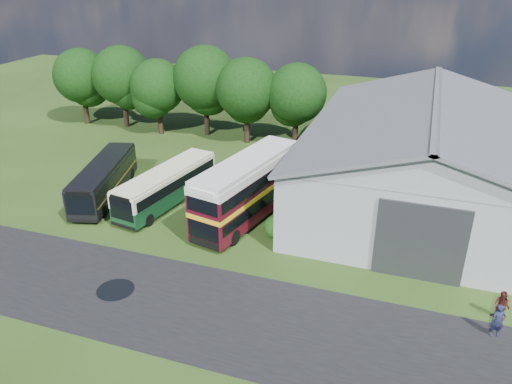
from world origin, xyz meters
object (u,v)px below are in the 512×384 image
at_px(storage_shed, 430,149).
at_px(bus_maroon_double, 248,189).
at_px(visitor_a, 498,321).
at_px(bus_dark_single, 104,179).
at_px(visitor_b, 502,307).
at_px(bus_green_single, 167,186).

distance_m(storage_shed, bus_maroon_double, 14.72).
bearing_deg(visitor_a, bus_dark_single, 148.73).
distance_m(storage_shed, visitor_b, 15.60).
xyz_separation_m(bus_dark_single, visitor_a, (28.62, -7.82, -0.56)).
distance_m(storage_shed, bus_green_single, 20.71).
height_order(bus_maroon_double, visitor_a, bus_maroon_double).
relative_size(bus_maroon_double, bus_dark_single, 1.08).
bearing_deg(visitor_a, bus_green_single, 144.39).
bearing_deg(bus_maroon_double, visitor_b, -9.26).
distance_m(bus_maroon_double, bus_dark_single, 12.27).
xyz_separation_m(storage_shed, bus_dark_single, (-24.45, -8.19, -2.66)).
xyz_separation_m(bus_dark_single, visitor_b, (28.94, -6.37, -0.62)).
bearing_deg(bus_maroon_double, storage_shed, 45.45).
distance_m(visitor_a, visitor_b, 1.48).
bearing_deg(bus_dark_single, visitor_a, -30.68).
distance_m(bus_dark_single, visitor_b, 29.64).
height_order(storage_shed, visitor_a, storage_shed).
bearing_deg(bus_green_single, visitor_a, -10.16).
xyz_separation_m(visitor_a, visitor_b, (0.32, 1.45, -0.06)).
bearing_deg(visitor_b, bus_dark_single, -159.05).
bearing_deg(storage_shed, bus_maroon_double, -146.67).
bearing_deg(visitor_a, bus_maroon_double, 138.02).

